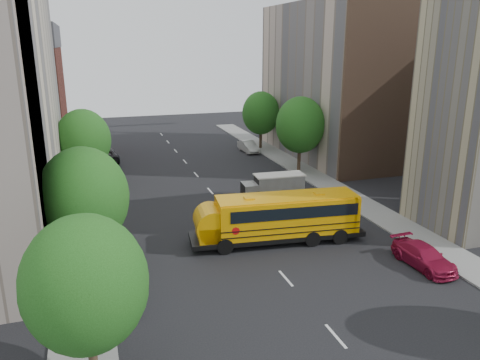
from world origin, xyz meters
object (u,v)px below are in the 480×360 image
street_tree_4 (300,125)px  street_tree_0 (85,284)px  safari_truck (274,187)px  parked_car_2 (105,155)px  street_tree_1 (84,197)px  parked_car_0 (119,289)px  parked_car_3 (424,256)px  parked_car_1 (105,193)px  school_bus (276,216)px  street_tree_5 (261,113)px  parked_car_5 (248,146)px  street_tree_2 (83,140)px

street_tree_4 → street_tree_0: bearing=-128.2°
safari_truck → parked_car_2: bearing=129.0°
street_tree_0 → street_tree_1: bearing=90.0°
street_tree_4 → parked_car_0: 30.21m
street_tree_4 → parked_car_3: 23.71m
street_tree_1 → parked_car_1: (1.40, 14.19, -4.23)m
street_tree_4 → school_bus: bearing=-119.7°
parked_car_3 → street_tree_1: bearing=162.8°
street_tree_4 → street_tree_5: (-0.00, 12.00, -0.37)m
parked_car_1 → street_tree_4: bearing=-173.4°
parked_car_0 → street_tree_4: bearing=-130.0°
street_tree_1 → street_tree_5: street_tree_1 is taller
street_tree_1 → street_tree_5: (22.00, 30.00, -0.25)m
street_tree_5 → school_bus: size_ratio=0.60×
parked_car_0 → parked_car_2: size_ratio=0.81×
street_tree_4 → parked_car_0: size_ratio=1.74×
safari_truck → parked_car_3: 15.47m
parked_car_1 → school_bus: bearing=126.3°
street_tree_5 → parked_car_1: 26.27m
parked_car_3 → safari_truck: bearing=102.5°
street_tree_0 → parked_car_5: 43.51m
street_tree_0 → school_bus: (12.40, 11.17, -2.72)m
street_tree_4 → parked_car_1: size_ratio=1.86×
school_bus → safari_truck: (3.38, 8.56, -0.68)m
street_tree_1 → parked_car_3: bearing=-14.7°
parked_car_2 → parked_car_5: (17.75, -0.54, -0.08)m
school_bus → street_tree_4: bearing=66.4°
street_tree_5 → parked_car_3: bearing=-93.6°
street_tree_2 → parked_car_2: bearing=79.5°
street_tree_4 → street_tree_2: bearing=180.0°
street_tree_5 → safari_truck: bearing=-107.1°
school_bus → safari_truck: school_bus is taller
street_tree_2 → parked_car_3: bearing=-49.5°
street_tree_5 → street_tree_2: bearing=-151.4°
parked_car_0 → safari_truck: bearing=-133.5°
parked_car_1 → parked_car_3: size_ratio=0.92×
street_tree_2 → parked_car_5: 22.81m
school_bus → parked_car_0: (-11.00, -4.85, -1.13)m
street_tree_1 → parked_car_1: bearing=84.4°
safari_truck → parked_car_5: (4.02, 18.81, -0.52)m
parked_car_1 → parked_car_5: bearing=-145.9°
school_bus → parked_car_0: size_ratio=2.66×
parked_car_2 → street_tree_4: bearing=145.1°
parked_car_5 → parked_car_0: bearing=-122.2°
parked_car_2 → parked_car_3: size_ratio=1.23×
street_tree_5 → parked_car_1: (-20.60, -15.81, -3.98)m
parked_car_0 → parked_car_2: (0.65, 32.76, 0.01)m
street_tree_4 → safari_truck: street_tree_4 is taller
parked_car_3 → parked_car_5: size_ratio=1.08×
street_tree_4 → parked_car_2: size_ratio=1.40×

